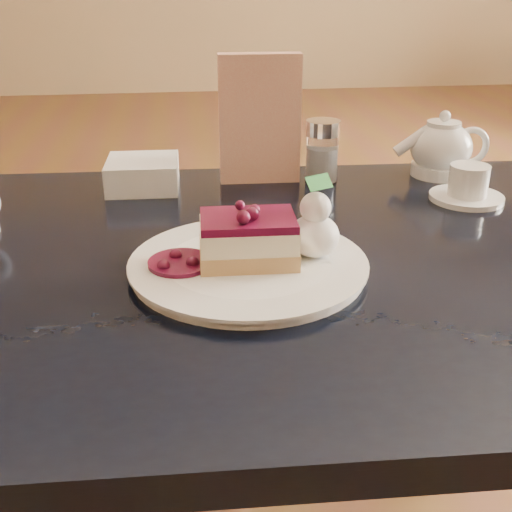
{
  "coord_description": "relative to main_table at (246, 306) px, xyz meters",
  "views": [
    {
      "loc": [
        -0.03,
        -0.65,
        1.0
      ],
      "look_at": [
        0.04,
        -0.06,
        0.73
      ],
      "focal_mm": 45.0,
      "sensor_mm": 36.0,
      "label": 1
    }
  ],
  "objects": [
    {
      "name": "main_table",
      "position": [
        0.0,
        0.0,
        0.0
      ],
      "size": [
        1.11,
        0.76,
        0.68
      ],
      "rotation": [
        0.0,
        0.0,
        -0.04
      ],
      "color": "black",
      "rests_on": "ground"
    },
    {
      "name": "dessert_plate",
      "position": [
        -0.0,
        -0.05,
        0.08
      ],
      "size": [
        0.27,
        0.27,
        0.01
      ],
      "primitive_type": "cylinder",
      "color": "white",
      "rests_on": "main_table"
    },
    {
      "name": "cheesecake_slice",
      "position": [
        -0.0,
        -0.05,
        0.11
      ],
      "size": [
        0.11,
        0.08,
        0.05
      ],
      "rotation": [
        0.0,
        0.0,
        -0.04
      ],
      "color": "tan",
      "rests_on": "dessert_plate"
    },
    {
      "name": "whipped_cream",
      "position": [
        0.08,
        -0.04,
        0.11
      ],
      "size": [
        0.06,
        0.06,
        0.05
      ],
      "color": "white",
      "rests_on": "dessert_plate"
    },
    {
      "name": "berry_sauce",
      "position": [
        -0.08,
        -0.05,
        0.09
      ],
      "size": [
        0.07,
        0.07,
        0.01
      ],
      "primitive_type": "cylinder",
      "color": "#480427",
      "rests_on": "dessert_plate"
    },
    {
      "name": "tea_set",
      "position": [
        0.35,
        0.25,
        0.11
      ],
      "size": [
        0.15,
        0.23,
        0.1
      ],
      "color": "white",
      "rests_on": "main_table"
    },
    {
      "name": "menu_card",
      "position": [
        0.06,
        0.29,
        0.17
      ],
      "size": [
        0.13,
        0.03,
        0.2
      ],
      "primitive_type": "cube",
      "rotation": [
        0.0,
        0.0,
        -0.04
      ],
      "color": "#FFDEAE",
      "rests_on": "main_table"
    },
    {
      "name": "sugar_shaker",
      "position": [
        0.15,
        0.27,
        0.12
      ],
      "size": [
        0.05,
        0.05,
        0.1
      ],
      "color": "white",
      "rests_on": "main_table"
    },
    {
      "name": "napkin_stack",
      "position": [
        -0.13,
        0.27,
        0.09
      ],
      "size": [
        0.11,
        0.11,
        0.05
      ],
      "primitive_type": "cube",
      "rotation": [
        0.0,
        0.0,
        -0.04
      ],
      "color": "white",
      "rests_on": "main_table"
    }
  ]
}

